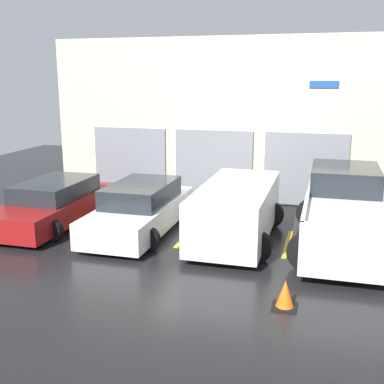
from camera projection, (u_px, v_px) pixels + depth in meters
name	position (u px, v px, depth m)	size (l,w,h in m)	color
ground_plane	(197.00, 224.00, 14.21)	(28.00, 28.00, 0.00)	black
shophouse_building	(221.00, 122.00, 16.66)	(12.22, 0.68, 5.57)	beige
pickup_truck	(344.00, 212.00, 12.24)	(2.54, 5.25, 1.86)	white
sedan_white	(141.00, 209.00, 13.51)	(2.14, 4.69, 1.36)	white
sedan_side	(55.00, 203.00, 14.23)	(2.21, 4.76, 1.27)	maroon
van_right	(237.00, 210.00, 12.72)	(2.26, 4.54, 1.49)	white
parking_stripe_far_left	(16.00, 219.00, 14.70)	(0.12, 2.20, 0.01)	gold
parking_stripe_left	(97.00, 227.00, 13.98)	(0.12, 2.20, 0.01)	gold
parking_stripe_centre	(187.00, 235.00, 13.26)	(0.12, 2.20, 0.01)	gold
parking_stripe_right	(288.00, 244.00, 12.54)	(0.12, 2.20, 0.01)	gold
traffic_cone	(285.00, 295.00, 9.02)	(0.47, 0.47, 0.55)	black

